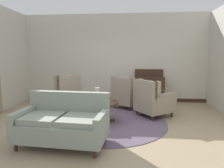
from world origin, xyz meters
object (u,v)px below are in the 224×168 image
Objects in this scene: armchair_back_corner at (64,96)px; porcelain_vase at (97,96)px; side_table at (154,99)px; coffee_table at (100,105)px; armchair_near_sideboard at (152,101)px; sideboard at (149,88)px; settee at (63,123)px; armchair_beside_settee at (126,94)px.

porcelain_vase is at bearing 82.72° from armchair_back_corner.
side_table is at bearing 122.32° from armchair_back_corner.
porcelain_vase is (-0.06, -0.02, 0.24)m from coffee_table.
armchair_near_sideboard is 1.60m from sideboard.
armchair_back_corner is 0.94× the size of sideboard.
sideboard is at bearing 90.74° from side_table.
sideboard reaches higher than settee.
armchair_near_sideboard is at bearing 24.74° from porcelain_vase.
settee is (-0.42, -1.26, -0.27)m from porcelain_vase.
coffee_table is 0.56× the size of settee.
porcelain_vase is 0.32× the size of armchair_beside_settee.
sideboard reaches higher than coffee_table.
armchair_beside_settee is 1.89m from armchair_back_corner.
armchair_near_sideboard reaches higher than settee.
armchair_near_sideboard is 1.05× the size of armchair_back_corner.
armchair_beside_settee is at bearing -136.16° from sideboard.
armchair_back_corner reaches higher than settee.
armchair_beside_settee is (1.09, 2.75, 0.03)m from settee.
settee is at bearing 50.14° from armchair_back_corner.
sideboard reaches higher than porcelain_vase.
porcelain_vase is at bearing -147.29° from side_table.
porcelain_vase is 0.30× the size of sideboard.
side_table is (0.08, 0.30, -0.03)m from armchair_near_sideboard.
armchair_near_sideboard is (1.38, 0.64, -0.24)m from porcelain_vase.
porcelain_vase is at bearing -157.15° from coffee_table.
porcelain_vase is 1.48m from armchair_back_corner.
sideboard is at bearing 57.12° from porcelain_vase.
settee is at bearing -108.60° from porcelain_vase.
sideboard is at bearing -102.34° from armchair_beside_settee.
coffee_table is 0.79× the size of sideboard.
side_table is at bearing 53.84° from settee.
armchair_near_sideboard is 1.06× the size of armchair_beside_settee.
coffee_table is 1.38× the size of side_table.
coffee_table is 0.80× the size of armchair_near_sideboard.
armchair_beside_settee is 1.08m from sideboard.
armchair_near_sideboard is at bearing 115.48° from armchair_back_corner.
side_table is 0.57× the size of sideboard.
porcelain_vase is 1.35m from settee.
settee is at bearing 100.01° from armchair_near_sideboard.
armchair_near_sideboard is 2.53m from armchair_back_corner.
armchair_beside_settee reaches higher than side_table.
settee is at bearing 102.13° from armchair_beside_settee.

